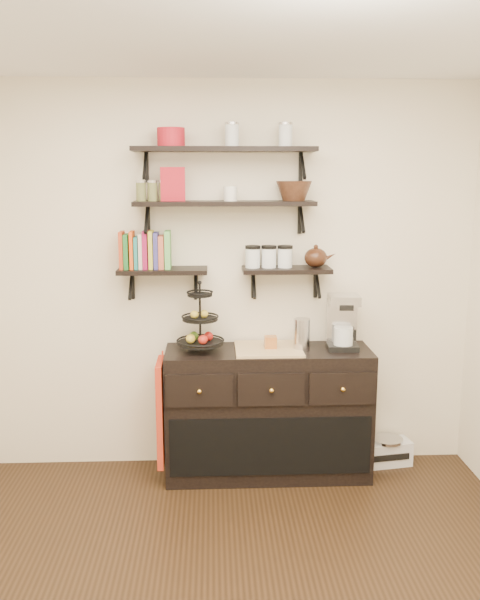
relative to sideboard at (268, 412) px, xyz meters
name	(u,v)px	position (x,y,z in m)	size (l,w,h in m)	color
ceiling	(232,10)	(-0.29, -1.51, 2.25)	(3.50, 3.50, 0.02)	white
back_wall	(225,279)	(-0.29, 0.24, 0.90)	(3.50, 0.02, 2.70)	white
shelf_top	(224,150)	(-0.29, 0.10, 1.78)	(1.20, 0.27, 0.23)	black
shelf_mid	(225,204)	(-0.29, 0.10, 1.43)	(1.20, 0.27, 0.23)	black
shelf_low_left	(163,271)	(-0.71, 0.12, 0.98)	(0.60, 0.25, 0.23)	black
shelf_low_right	(286,271)	(0.13, 0.12, 0.98)	(0.60, 0.25, 0.23)	black
cookbooks	(149,251)	(-0.80, 0.12, 1.11)	(0.36, 0.15, 0.26)	#AB3A1B
glass_canisters	(269,258)	(0.01, 0.12, 1.06)	(0.32, 0.10, 0.13)	silver
sideboard	(268,412)	(0.00, 0.00, 0.00)	(1.40, 0.50, 0.92)	black
fruit_stand	(201,328)	(-0.46, 0.00, 0.61)	(0.31, 0.31, 0.46)	black
candle	(271,342)	(0.01, 0.00, 0.50)	(0.08, 0.08, 0.08)	#A95E27
coffee_maker	(342,323)	(0.51, 0.03, 0.63)	(0.21, 0.21, 0.38)	black
thermal_carafe	(302,335)	(0.22, -0.02, 0.56)	(0.11, 0.11, 0.22)	silver
apron	(161,412)	(-0.73, -0.10, 0.05)	(0.04, 0.30, 0.71)	#AA2812
radio	(387,451)	(0.88, 0.10, -0.35)	(0.36, 0.26, 0.20)	silver
recipe_box	(173,184)	(-0.63, 0.10, 1.56)	(0.16, 0.06, 0.22)	#A5121F
walnut_bowl	(294,191)	(0.17, 0.10, 1.51)	(0.24, 0.24, 0.13)	black
ramekins	(230,194)	(-0.25, 0.10, 1.50)	(0.09, 0.09, 0.10)	white
teapot	(316,256)	(0.33, 0.12, 1.08)	(0.21, 0.16, 0.16)	#341B0F
red_pot	(171,137)	(-0.64, 0.10, 1.86)	(0.18, 0.18, 0.12)	#A5121F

